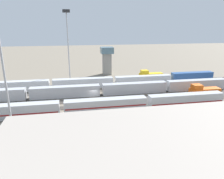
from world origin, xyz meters
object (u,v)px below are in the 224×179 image
control_tower (107,59)px  train_on_track_6 (106,105)px  train_on_track_3 (101,90)px  train_on_track_0 (150,77)px  train_on_track_1 (110,82)px  train_on_track_5 (204,93)px  maintenance_shed (166,164)px  light_mast_0 (68,38)px  light_mast_1 (0,49)px

control_tower → train_on_track_6: bearing=80.5°
train_on_track_3 → control_tower: (-7.42, -32.76, 5.82)m
train_on_track_0 → train_on_track_6: bearing=51.2°
train_on_track_1 → train_on_track_5: 34.21m
maintenance_shed → train_on_track_5: bearing=-129.5°
train_on_track_5 → train_on_track_3: train_on_track_5 is taller
train_on_track_3 → light_mast_0: size_ratio=3.26×
train_on_track_1 → control_tower: control_tower is taller
train_on_track_3 → maintenance_shed: maintenance_shed is taller
train_on_track_1 → light_mast_1: bearing=48.7°
train_on_track_1 → train_on_track_5: (-27.76, 20.00, 0.07)m
train_on_track_6 → train_on_track_3: bearing=-92.2°
train_on_track_5 → light_mast_0: (43.43, -27.92, 16.33)m
train_on_track_0 → train_on_track_3: train_on_track_0 is taller
train_on_track_6 → maintenance_shed: (-3.62, 31.17, 2.81)m
train_on_track_6 → train_on_track_3: 15.01m
train_on_track_1 → maintenance_shed: 56.27m
train_on_track_0 → train_on_track_1: bearing=15.1°
train_on_track_5 → light_mast_1: bearing=12.5°
train_on_track_6 → light_mast_0: (10.02, -32.92, 16.50)m
train_on_track_3 → light_mast_0: bearing=-59.4°
train_on_track_1 → train_on_track_5: size_ratio=9.06×
train_on_track_5 → train_on_track_1: bearing=-35.8°
light_mast_0 → maintenance_shed: (-13.64, 64.08, -13.69)m
train_on_track_5 → train_on_track_3: bearing=-16.9°
light_mast_0 → train_on_track_5: bearing=147.3°
train_on_track_5 → train_on_track_0: bearing=-69.7°
light_mast_0 → light_mast_1: 42.43m
train_on_track_0 → light_mast_0: bearing=-4.9°
train_on_track_6 → control_tower: (-8.00, -47.76, 5.84)m
control_tower → train_on_track_3: bearing=77.2°
light_mast_1 → train_on_track_5: bearing=-167.5°
maintenance_shed → control_tower: 79.10m
light_mast_0 → maintenance_shed: light_mast_0 is taller
train_on_track_6 → train_on_track_5: 33.78m
train_on_track_5 → maintenance_shed: (29.78, 36.17, 2.65)m
train_on_track_3 → control_tower: 34.08m
train_on_track_6 → light_mast_1: (22.92, 7.51, 16.88)m
train_on_track_6 → train_on_track_1: bearing=-102.7°
train_on_track_6 → control_tower: 48.77m
train_on_track_6 → train_on_track_0: size_ratio=7.14×
train_on_track_5 → light_mast_1: light_mast_1 is taller
train_on_track_1 → control_tower: (-2.36, -22.76, 5.75)m
train_on_track_0 → light_mast_0: 37.98m
train_on_track_0 → control_tower: 24.65m
light_mast_0 → train_on_track_6: bearing=106.9°
maintenance_shed → control_tower: control_tower is taller
train_on_track_0 → light_mast_0: (34.16, -2.92, 16.33)m
train_on_track_1 → control_tower: size_ratio=6.76×
train_on_track_6 → train_on_track_0: train_on_track_0 is taller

